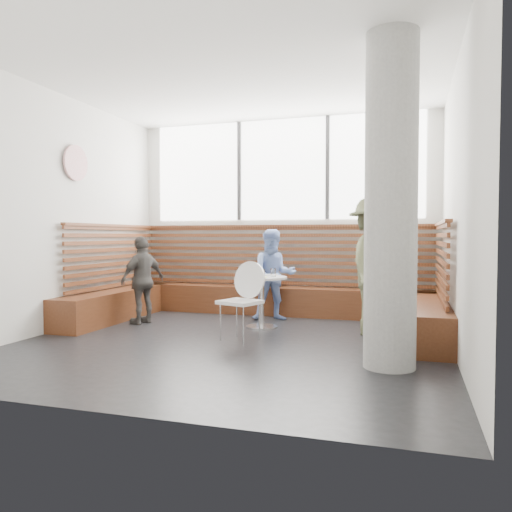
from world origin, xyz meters
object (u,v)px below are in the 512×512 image
(cafe_chair, at_px, (242,294))
(concrete_column, at_px, (391,202))
(cafe_table, at_px, (262,291))
(adult_man, at_px, (374,265))
(child_left, at_px, (143,280))
(child_back, at_px, (274,275))

(cafe_chair, bearing_deg, concrete_column, -5.05)
(concrete_column, height_order, cafe_table, concrete_column)
(adult_man, height_order, child_left, adult_man)
(child_left, bearing_deg, concrete_column, 88.44)
(cafe_chair, bearing_deg, child_left, 179.87)
(cafe_chair, height_order, child_back, child_back)
(cafe_chair, xyz_separation_m, child_back, (0.01, 1.47, 0.12))
(concrete_column, height_order, child_back, concrete_column)
(cafe_table, bearing_deg, cafe_chair, -91.01)
(cafe_chair, distance_m, adult_man, 1.76)
(cafe_table, bearing_deg, child_left, -173.96)
(concrete_column, height_order, child_left, concrete_column)
(concrete_column, height_order, adult_man, concrete_column)
(concrete_column, xyz_separation_m, child_back, (-1.78, 2.30, -0.91))
(concrete_column, distance_m, child_left, 3.94)
(concrete_column, xyz_separation_m, cafe_table, (-1.78, 1.64, -1.09))
(child_back, height_order, child_left, child_back)
(concrete_column, distance_m, cafe_chair, 2.23)
(adult_man, relative_size, child_back, 1.30)
(cafe_chair, xyz_separation_m, adult_man, (1.53, 0.79, 0.33))
(cafe_table, distance_m, cafe_chair, 0.82)
(adult_man, height_order, child_back, adult_man)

